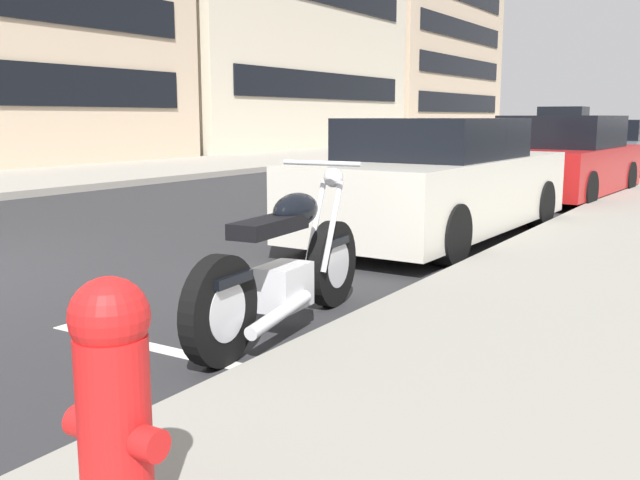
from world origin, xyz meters
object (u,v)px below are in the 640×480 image
Objects in this scene: parked_motorcycle at (286,268)px; crossing_truck at (579,130)px; parked_car_at_intersection at (561,160)px; car_opposite_curb at (437,138)px; parked_car_second_in_row at (605,150)px; fire_hydrant at (114,407)px; parked_car_behind_motorcycle at (438,182)px.

crossing_truck is at bearing 3.47° from parked_motorcycle.
parked_motorcycle is 0.50× the size of parked_car_at_intersection.
crossing_truck reaches higher than car_opposite_curb.
parked_motorcycle is at bearing -179.74° from parked_car_second_in_row.
parked_car_behind_motorcycle is at bearing 14.53° from fire_hydrant.
car_opposite_curb is at bearing 14.92° from parked_motorcycle.
parked_car_at_intersection is (9.17, 0.40, 0.25)m from parked_motorcycle.
parked_car_at_intersection is 0.85× the size of crossing_truck.
parked_car_behind_motorcycle is at bearing 3.19° from parked_motorcycle.
parked_car_behind_motorcycle is (4.08, 0.60, 0.24)m from parked_motorcycle.
parked_car_at_intersection reaches higher than car_opposite_curb.
parked_car_behind_motorcycle is 18.36m from car_opposite_curb.
parked_car_second_in_row is 5.16× the size of fire_hydrant.
parked_car_second_in_row is at bearing 5.71° from parked_car_at_intersection.
crossing_truck is at bearing 10.32° from parked_car_behind_motorcycle.
parked_car_second_in_row is 17.05m from fire_hydrant.
fire_hydrant is at bearing -163.89° from parked_car_behind_motorcycle.
crossing_truck is at bearing 9.94° from fire_hydrant.
parked_car_behind_motorcycle is 25.96m from crossing_truck.
parked_motorcycle reaches higher than fire_hydrant.
parked_car_behind_motorcycle is 5.10m from parked_car_at_intersection.
parked_car_at_intersection is 0.97× the size of car_opposite_curb.
car_opposite_curb is (6.54, 7.07, 0.00)m from parked_car_second_in_row.
parked_car_at_intersection is (5.10, -0.20, 0.01)m from parked_car_behind_motorcycle.
crossing_truck is (20.56, 4.14, 0.19)m from parked_car_at_intersection.
parked_car_second_in_row is at bearing 102.95° from crossing_truck.
parked_car_second_in_row is 9.63m from car_opposite_curb.
fire_hydrant is (-16.96, -1.74, -0.07)m from parked_car_second_in_row.
parked_car_at_intersection is at bearing 7.34° from fire_hydrant.
parked_car_at_intersection is 5.09× the size of fire_hydrant.
parked_car_second_in_row is 0.98× the size of car_opposite_curb.
parked_car_behind_motorcycle reaches higher than parked_motorcycle.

